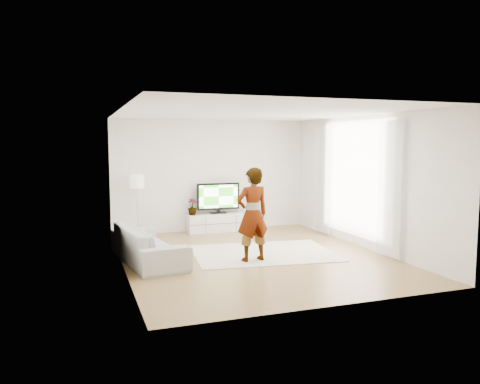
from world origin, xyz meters
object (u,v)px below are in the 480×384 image
object	(u,v)px
media_console	(219,222)
player	(252,214)
television	(218,197)
rug	(264,253)
sofa	(148,244)
floor_lamp	(137,184)

from	to	relation	value
media_console	player	world-z (taller)	player
player	television	bearing A→B (deg)	-101.48
rug	television	bearing A→B (deg)	93.54
sofa	television	bearing A→B (deg)	-48.93
sofa	floor_lamp	size ratio (longest dim) A/B	1.52
television	rug	bearing A→B (deg)	-86.46
television	sofa	xyz separation A→B (m)	(-2.13, -2.51, -0.54)
rug	sofa	size ratio (longest dim) A/B	1.24
player	floor_lamp	xyz separation A→B (m)	(-1.74, 3.04, 0.37)
player	floor_lamp	distance (m)	3.52
television	floor_lamp	size ratio (longest dim) A/B	0.74
rug	sofa	xyz separation A→B (m)	(-2.29, 0.11, 0.32)
rug	player	xyz separation A→B (m)	(-0.44, -0.51, 0.89)
media_console	player	xyz separation A→B (m)	(-0.28, -3.11, 0.67)
sofa	player	bearing A→B (deg)	-117.24
player	floor_lamp	world-z (taller)	player
rug	player	world-z (taller)	player
television	floor_lamp	bearing A→B (deg)	-177.37
player	sofa	size ratio (longest dim) A/B	0.78
rug	floor_lamp	size ratio (longest dim) A/B	1.87
sofa	floor_lamp	distance (m)	2.59
television	sofa	distance (m)	3.34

